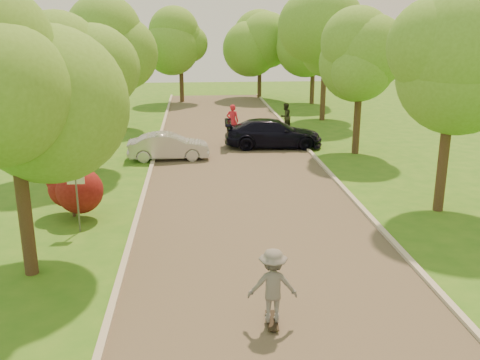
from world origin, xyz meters
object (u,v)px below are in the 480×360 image
object	(u,v)px
skateboarder	(273,285)
person_olive	(285,116)
street_sign	(76,186)
person_striped	(232,121)
dark_sedan	(273,133)
longboard	(272,321)
silver_sedan	(168,146)

from	to	relation	value
skateboarder	person_olive	xyz separation A→B (m)	(4.14, 22.78, -0.12)
street_sign	person_striped	distance (m)	15.77
skateboarder	dark_sedan	bearing A→B (deg)	-95.37
longboard	skateboarder	bearing A→B (deg)	-0.00
silver_sedan	dark_sedan	xyz separation A→B (m)	(5.60, 2.26, 0.11)
skateboarder	person_striped	size ratio (longest dim) A/B	0.87
longboard	person_olive	distance (m)	23.16
person_striped	person_olive	world-z (taller)	person_striped
street_sign	silver_sedan	xyz separation A→B (m)	(2.50, 9.51, -0.90)
silver_sedan	person_olive	bearing A→B (deg)	-46.95
silver_sedan	dark_sedan	size ratio (longest dim) A/B	0.76
street_sign	person_olive	world-z (taller)	street_sign
silver_sedan	person_olive	size ratio (longest dim) A/B	2.34
street_sign	silver_sedan	bearing A→B (deg)	75.27
dark_sedan	longboard	xyz separation A→B (m)	(-2.64, -17.89, -0.67)
street_sign	skateboarder	world-z (taller)	street_sign
silver_sedan	skateboarder	bearing A→B (deg)	-171.42
longboard	person_striped	size ratio (longest dim) A/B	0.45
longboard	person_striped	world-z (taller)	person_striped
street_sign	silver_sedan	size ratio (longest dim) A/B	0.54
silver_sedan	person_striped	world-z (taller)	person_striped
street_sign	person_striped	size ratio (longest dim) A/B	1.10
skateboarder	person_olive	size ratio (longest dim) A/B	1.00
silver_sedan	skateboarder	xyz separation A→B (m)	(2.96, -15.63, 0.31)
silver_sedan	skateboarder	world-z (taller)	skateboarder
street_sign	person_olive	distance (m)	19.24
silver_sedan	longboard	size ratio (longest dim) A/B	4.49
street_sign	longboard	xyz separation A→B (m)	(5.46, -6.12, -1.47)
skateboarder	person_olive	bearing A→B (deg)	-97.27
silver_sedan	dark_sedan	world-z (taller)	dark_sedan
dark_sedan	skateboarder	distance (m)	18.08
longboard	street_sign	bearing A→B (deg)	-45.24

